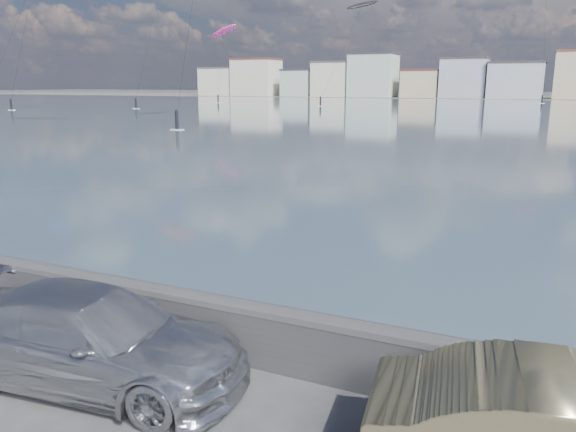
# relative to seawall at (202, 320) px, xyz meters

# --- Properties ---
(bay_water) EXTENTS (500.00, 177.00, 0.00)m
(bay_water) POSITION_rel_seawall_xyz_m (0.00, 88.80, -0.58)
(bay_water) COLOR #3B5565
(bay_water) RESTS_ON ground
(far_shore_strip) EXTENTS (500.00, 60.00, 0.00)m
(far_shore_strip) POSITION_rel_seawall_xyz_m (0.00, 197.30, -0.57)
(far_shore_strip) COLOR #4C473D
(far_shore_strip) RESTS_ON ground
(seawall) EXTENTS (400.00, 0.36, 1.08)m
(seawall) POSITION_rel_seawall_xyz_m (0.00, 0.00, 0.00)
(seawall) COLOR #28282B
(seawall) RESTS_ON ground
(far_buildings) EXTENTS (240.79, 13.26, 14.60)m
(far_buildings) POSITION_rel_seawall_xyz_m (1.31, 183.30, 5.44)
(far_buildings) COLOR beige
(far_buildings) RESTS_ON ground
(car_silver) EXTENTS (5.15, 2.58, 1.44)m
(car_silver) POSITION_rel_seawall_xyz_m (-0.99, -1.52, 0.14)
(car_silver) COLOR #B4B6BB
(car_silver) RESTS_ON ground
(kitesurfer_6) EXTENTS (7.60, 8.00, 19.12)m
(kitesurfer_6) POSITION_rel_seawall_xyz_m (-69.81, 116.33, 16.00)
(kitesurfer_6) COLOR #E5338C
(kitesurfer_6) RESTS_ON ground
(kitesurfer_11) EXTENTS (7.59, 19.53, 22.83)m
(kitesurfer_11) POSITION_rel_seawall_xyz_m (-34.64, 116.26, 20.22)
(kitesurfer_11) COLOR black
(kitesurfer_11) RESTS_ON ground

